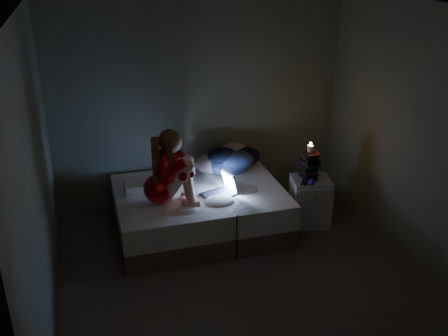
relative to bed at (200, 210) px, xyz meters
name	(u,v)px	position (x,y,z in m)	size (l,w,h in m)	color
floor	(247,282)	(0.21, -1.10, -0.27)	(3.60, 3.80, 0.02)	#4B423D
ceiling	(253,7)	(0.21, -1.10, 2.35)	(3.60, 3.80, 0.02)	silver
wall_back	(199,102)	(0.21, 0.81, 1.04)	(3.60, 0.02, 2.60)	#5D6457
wall_front	(360,288)	(0.21, -3.01, 1.04)	(3.60, 0.02, 2.60)	#5D6457
wall_left	(36,185)	(-1.60, -1.10, 1.04)	(0.02, 3.80, 2.60)	#5D6457
wall_right	(424,141)	(2.02, -1.10, 1.04)	(0.02, 3.80, 2.60)	#5D6457
bed	(200,210)	(0.00, 0.00, 0.00)	(1.88, 1.41, 0.52)	silver
pillow	(143,186)	(-0.61, 0.17, 0.32)	(0.41, 0.29, 0.12)	silver
woman	(158,168)	(-0.48, -0.21, 0.68)	(0.52, 0.34, 0.84)	#780200
laptop	(218,185)	(0.16, -0.19, 0.39)	(0.37, 0.26, 0.26)	black
clothes_pile	(228,158)	(0.45, 0.40, 0.44)	(0.59, 0.47, 0.36)	navy
nightstand	(310,201)	(1.29, -0.21, 0.03)	(0.44, 0.39, 0.58)	silver
book_stack	(309,166)	(1.26, -0.17, 0.47)	(0.19, 0.25, 0.30)	black
candle	(310,150)	(1.26, -0.17, 0.67)	(0.07, 0.07, 0.08)	beige
phone	(307,183)	(1.18, -0.31, 0.33)	(0.07, 0.14, 0.01)	black
blue_orb	(315,182)	(1.24, -0.37, 0.36)	(0.08, 0.08, 0.08)	navy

